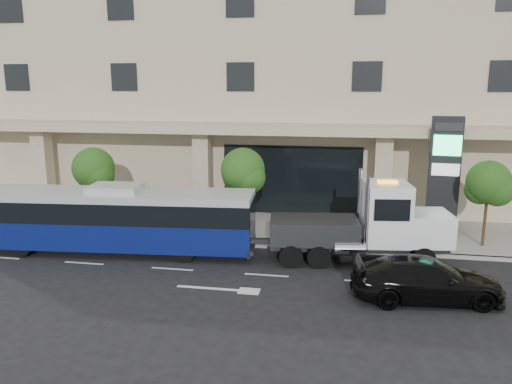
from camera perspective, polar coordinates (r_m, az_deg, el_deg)
ground at (r=21.88m, az=1.82°, el=-8.06°), size 120.00×120.00×0.00m
sidewalk at (r=26.57m, az=3.37°, el=-4.22°), size 120.00×6.00×0.15m
curb at (r=23.73m, az=2.52°, el=-6.24°), size 120.00×0.30×0.15m
convention_center at (r=35.95m, az=5.60°, el=15.95°), size 60.00×17.60×20.00m
tree_left at (r=27.53m, az=-18.02°, el=2.26°), size 2.27×2.20×4.22m
tree_mid at (r=24.79m, az=-1.46°, el=2.16°), size 2.28×2.20×4.38m
tree_right at (r=25.23m, az=25.08°, el=0.67°), size 2.10×2.00×4.04m
city_bus at (r=23.64m, az=-15.58°, el=-2.89°), size 12.63×3.63×3.16m
tow_truck at (r=22.05m, az=12.60°, el=-3.75°), size 8.75×3.01×3.96m
black_sedan at (r=19.03m, az=18.92°, el=-9.43°), size 5.54×2.77×1.55m
signage_pylon at (r=26.32m, az=20.68°, el=1.75°), size 1.53×0.69×5.93m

